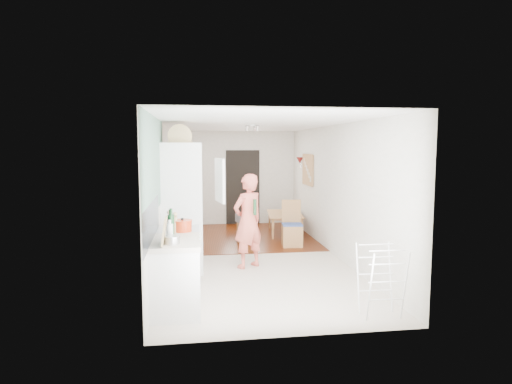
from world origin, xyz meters
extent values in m
cube|color=beige|center=(0.00, 0.00, 0.00)|extent=(3.20, 7.00, 0.01)
cube|color=#5A1E07|center=(0.00, 1.85, 0.01)|extent=(3.20, 3.30, 0.01)
cube|color=gray|center=(-1.59, -2.00, 1.85)|extent=(0.02, 3.00, 1.30)
cube|color=black|center=(-1.59, -2.55, 1.15)|extent=(0.02, 1.90, 0.50)
cube|color=black|center=(0.20, 3.48, 1.00)|extent=(0.90, 0.04, 2.00)
cube|color=white|center=(-1.30, -2.55, 0.43)|extent=(0.60, 0.90, 0.86)
cube|color=beige|center=(-1.30, -2.55, 0.89)|extent=(0.62, 0.92, 0.06)
cube|color=white|center=(-1.30, -1.80, 0.44)|extent=(0.60, 0.60, 0.88)
cube|color=#B6B6B8|center=(-1.30, -1.80, 0.90)|extent=(0.60, 0.60, 0.04)
cube|color=white|center=(-1.27, -0.78, 1.07)|extent=(0.66, 0.66, 2.15)
cube|color=white|center=(-0.66, -1.08, 1.55)|extent=(0.14, 0.56, 0.70)
cube|color=white|center=(-0.96, -0.78, 1.55)|extent=(0.02, 0.52, 0.66)
cube|color=tan|center=(1.58, 1.90, 1.55)|extent=(0.03, 0.90, 0.70)
cube|color=#AD7C4E|center=(1.57, 1.90, 1.55)|extent=(0.00, 0.94, 0.74)
cone|color=maroon|center=(1.54, 2.55, 1.75)|extent=(0.18, 0.18, 0.16)
imported|color=#D75F4F|center=(-0.16, -0.70, 0.96)|extent=(0.84, 0.77, 1.92)
imported|color=#AD7C4E|center=(1.08, 2.02, 0.21)|extent=(0.80, 1.27, 0.42)
cube|color=slate|center=(0.02, 1.18, 0.55)|extent=(0.45, 0.45, 0.17)
cylinder|color=red|center=(-1.23, -2.00, 1.00)|extent=(0.30, 0.30, 0.16)
cylinder|color=#B6B6B8|center=(-1.33, -2.77, 0.97)|extent=(0.22, 0.22, 0.10)
cylinder|color=#153D1C|center=(-0.06, -0.87, 1.08)|extent=(0.06, 0.06, 0.27)
cylinder|color=#153D1C|center=(-1.35, -2.50, 1.08)|extent=(0.08, 0.08, 0.32)
cylinder|color=#153D1C|center=(-1.36, -2.47, 1.07)|extent=(0.08, 0.08, 0.30)
cylinder|color=silver|center=(-1.37, -2.55, 1.02)|extent=(0.09, 0.09, 0.21)
cylinder|color=tan|center=(-1.32, -2.08, 1.03)|extent=(0.07, 0.07, 0.22)
cylinder|color=tan|center=(-1.40, -2.02, 1.04)|extent=(0.07, 0.07, 0.23)
camera|label=1|loc=(-1.02, -7.91, 2.08)|focal=30.00mm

